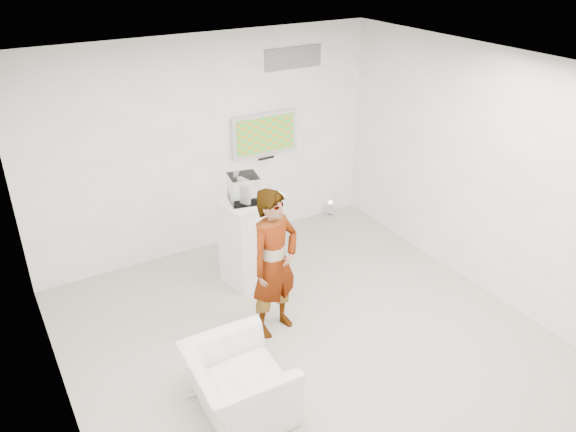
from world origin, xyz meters
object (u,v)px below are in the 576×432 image
object	(u,v)px
armchair	(239,383)
pedestal	(246,242)
person	(275,264)
tv	(264,134)
floor_uplight	(330,209)

from	to	relation	value
armchair	pedestal	distance (m)	2.24
person	pedestal	world-z (taller)	person
tv	person	bearing A→B (deg)	-116.13
tv	floor_uplight	distance (m)	1.80
tv	person	xyz separation A→B (m)	(-1.05, -2.14, -0.68)
armchair	person	bearing A→B (deg)	-42.72
tv	pedestal	world-z (taller)	tv
person	floor_uplight	bearing A→B (deg)	28.80
person	armchair	size ratio (longest dim) A/B	1.75
floor_uplight	pedestal	bearing A→B (deg)	-153.83
armchair	pedestal	world-z (taller)	pedestal
pedestal	tv	bearing A→B (deg)	51.04
person	floor_uplight	size ratio (longest dim) A/B	6.54
floor_uplight	tv	bearing A→B (deg)	174.16
armchair	tv	bearing A→B (deg)	-30.44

